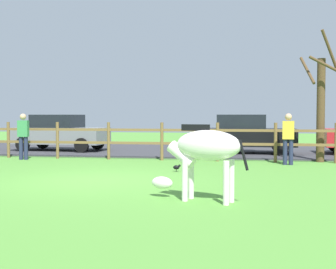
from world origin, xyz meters
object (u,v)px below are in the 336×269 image
(zebra, at_px, (204,151))
(parked_car_black, at_px, (244,133))
(visitor_left_of_tree, at_px, (288,136))
(parked_car_grey, at_px, (60,132))
(visitor_right_of_tree, at_px, (23,134))
(crow_on_grass, at_px, (177,167))
(bare_tree, at_px, (321,104))

(zebra, distance_m, parked_car_black, 10.21)
(parked_car_black, relative_size, visitor_left_of_tree, 2.46)
(zebra, xyz_separation_m, parked_car_black, (0.75, 10.18, -0.08))
(zebra, xyz_separation_m, parked_car_grey, (-7.18, 10.18, -0.08))
(visitor_left_of_tree, xyz_separation_m, visitor_right_of_tree, (-9.13, 0.11, 0.00))
(zebra, height_order, parked_car_black, parked_car_black)
(crow_on_grass, height_order, visitor_left_of_tree, visitor_left_of_tree)
(crow_on_grass, height_order, parked_car_black, parked_car_black)
(parked_car_black, distance_m, parked_car_grey, 7.93)
(zebra, distance_m, crow_on_grass, 4.39)
(crow_on_grass, bearing_deg, visitor_right_of_tree, 157.73)
(bare_tree, relative_size, crow_on_grass, 20.33)
(parked_car_black, relative_size, parked_car_grey, 0.98)
(bare_tree, xyz_separation_m, visitor_left_of_tree, (-1.15, -1.05, -1.04))
(parked_car_grey, xyz_separation_m, visitor_right_of_tree, (0.17, -3.61, 0.06))
(crow_on_grass, bearing_deg, bare_tree, 37.30)
(bare_tree, bearing_deg, visitor_right_of_tree, -174.78)
(parked_car_black, height_order, parked_car_grey, same)
(zebra, bearing_deg, bare_tree, 66.49)
(bare_tree, xyz_separation_m, visitor_right_of_tree, (-10.28, -0.94, -1.04))
(bare_tree, bearing_deg, crow_on_grass, -142.70)
(visitor_right_of_tree, bearing_deg, visitor_left_of_tree, -0.70)
(bare_tree, relative_size, zebra, 2.32)
(visitor_right_of_tree, bearing_deg, parked_car_grey, 92.71)
(parked_car_grey, xyz_separation_m, visitor_left_of_tree, (9.30, -3.72, 0.06))
(zebra, relative_size, parked_car_grey, 0.46)
(crow_on_grass, xyz_separation_m, parked_car_black, (1.87, 6.02, 0.72))
(zebra, height_order, parked_car_grey, parked_car_grey)
(bare_tree, distance_m, crow_on_grass, 5.82)
(bare_tree, distance_m, visitor_left_of_tree, 1.87)
(bare_tree, height_order, parked_car_grey, bare_tree)
(parked_car_black, distance_m, visitor_right_of_tree, 8.56)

